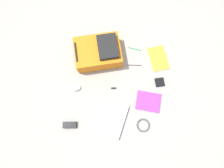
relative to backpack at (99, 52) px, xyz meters
name	(u,v)px	position (x,y,z in m)	size (l,w,h in m)	color
ground_plane	(116,80)	(-0.27, -0.18, -0.09)	(3.59, 3.59, 0.00)	gray
backpack	(99,52)	(0.00, 0.00, 0.00)	(0.40, 0.50, 0.22)	orange
laptop	(111,118)	(-0.66, -0.13, -0.08)	(0.41, 0.36, 0.03)	#929296
book_manual	(148,102)	(-0.49, -0.50, -0.09)	(0.23, 0.27, 0.01)	silver
book_blue	(158,58)	(-0.03, -0.63, -0.09)	(0.30, 0.24, 0.01)	silver
computer_mouse	(75,88)	(-0.36, 0.23, -0.08)	(0.07, 0.10, 0.03)	silver
cable_coil	(143,125)	(-0.72, -0.45, -0.09)	(0.13, 0.13, 0.02)	#4C4C51
power_brick	(70,125)	(-0.72, 0.27, -0.08)	(0.06, 0.13, 0.04)	black
pen_black	(135,65)	(-0.10, -0.37, -0.09)	(0.01, 0.01, 0.15)	black
pen_blue	(135,49)	(0.08, -0.38, -0.09)	(0.01, 0.01, 0.15)	#198C33
earbud_pouch	(160,82)	(-0.29, -0.63, -0.08)	(0.09, 0.09, 0.02)	black
usb_stick	(114,88)	(-0.35, -0.16, -0.09)	(0.02, 0.05, 0.01)	black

